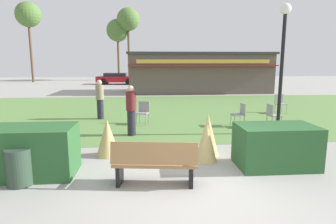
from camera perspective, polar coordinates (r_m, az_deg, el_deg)
ground_plane at (r=5.85m, az=5.62°, el=-15.35°), size 80.00×80.00×0.00m
lawn_patch at (r=14.55m, az=-0.66°, el=0.19°), size 36.00×12.00×0.01m
park_bench at (r=5.92m, az=-2.62°, el=-9.93°), size 1.75×0.73×0.95m
hedge_left at (r=7.21m, az=-27.78°, el=-6.88°), size 2.57×1.10×1.09m
hedge_right at (r=7.40m, az=20.37°, el=-6.28°), size 1.81×1.10×1.01m
ornamental_grass_behind_left at (r=7.35m, az=7.64°, el=-6.04°), size 0.51×0.51×0.95m
ornamental_grass_behind_right at (r=7.87m, az=-11.76°, el=-4.95°), size 0.61×0.61×0.99m
ornamental_grass_behind_center at (r=7.84m, az=7.82°, el=-4.41°), size 0.58×0.58×1.12m
lamppost_mid at (r=10.53m, az=21.53°, el=10.54°), size 0.36×0.36×4.33m
trash_bin at (r=6.70m, az=-27.10°, el=-9.54°), size 0.52×0.52×0.77m
food_kiosk at (r=23.64m, az=6.01°, el=7.77°), size 11.19×4.62×3.12m
cafe_chair_west at (r=11.48m, az=13.92°, el=-0.13°), size 0.47×0.47×0.89m
cafe_chair_east at (r=11.63m, az=-4.87°, el=0.26°), size 0.55×0.55×0.89m
cafe_chair_center at (r=11.66m, az=19.75°, el=-0.28°), size 0.48×0.48×0.89m
cafe_chair_north at (r=15.01m, az=21.10°, el=1.84°), size 0.49×0.49×0.89m
person_strolling at (r=9.80m, az=-7.21°, el=0.35°), size 0.34×0.34×1.69m
person_standing at (r=12.83m, az=-13.19°, el=2.46°), size 0.34×0.34×1.69m
parked_car_west_slot at (r=31.56m, az=-10.00°, el=6.56°), size 4.30×2.25×1.20m
parked_car_center_slot at (r=31.51m, az=-0.10°, el=6.70°), size 4.31×2.27×1.20m
parked_car_east_slot at (r=32.20m, az=8.25°, el=6.67°), size 4.28×2.21×1.20m
tree_left_bg at (r=38.39m, az=-9.83°, el=15.39°), size 2.80×2.80×7.61m
tree_right_bg at (r=37.75m, az=-7.83°, el=17.40°), size 2.80×2.80×8.86m
tree_center_bg at (r=37.97m, az=-25.72°, el=16.69°), size 2.80×2.80×9.00m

